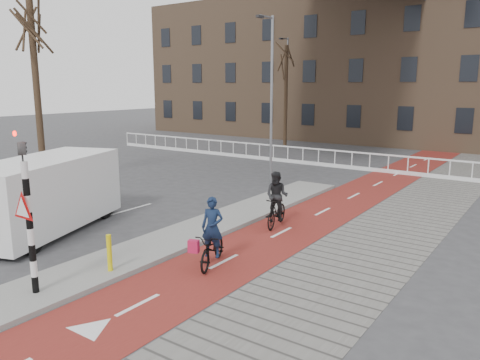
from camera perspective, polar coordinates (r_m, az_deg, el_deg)
The scene contains 15 objects.
ground at distance 12.01m, azimuth -13.74°, elevation -11.02°, with size 120.00×120.00×0.00m, color #38383A.
bike_lane at distance 19.11m, azimuth 12.59°, elevation -2.49°, with size 2.50×60.00×0.01m, color maroon.
sidewalk at distance 18.28m, azimuth 20.73°, elevation -3.60°, with size 3.00×60.00×0.01m, color slate.
curb_island at distance 15.16m, azimuth -4.11°, elevation -5.69°, with size 1.80×16.00×0.12m, color gray.
traffic_signal at distance 10.75m, azimuth -24.50°, elevation -3.24°, with size 0.80×0.80×3.68m.
bollard at distance 11.80m, azimuth -15.63°, elevation -8.54°, with size 0.12×0.12×0.91m, color yellow.
cyclist_near at distance 11.97m, azimuth -3.39°, elevation -7.67°, with size 1.14×1.79×1.78m.
cyclist_far at distance 15.17m, azimuth 4.50°, elevation -2.94°, with size 0.86×1.72×1.81m.
van at distance 15.76m, azimuth -22.79°, elevation -1.55°, with size 3.83×5.80×2.32m.
railing at distance 28.02m, azimuth 5.84°, elevation 2.77°, with size 28.00×0.10×0.99m.
townhouse_row at distance 40.98m, azimuth 19.35°, elevation 15.47°, with size 46.00×10.00×15.90m.
tree_left at distance 23.03m, azimuth -23.55°, elevation 10.16°, with size 0.30×0.30×8.74m, color #312315.
tree_mid at distance 35.16m, azimuth 5.59°, elevation 10.06°, with size 0.27×0.27×7.36m, color #312315.
streetlight_near at distance 20.84m, azimuth 3.86°, elevation 9.22°, with size 0.12×0.12×7.42m, color slate.
streetlight_left at distance 35.34m, azimuth 5.74°, elevation 10.50°, with size 0.12×0.12×7.90m, color slate.
Camera 1 is at (8.46, -7.21, 4.53)m, focal length 35.00 mm.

